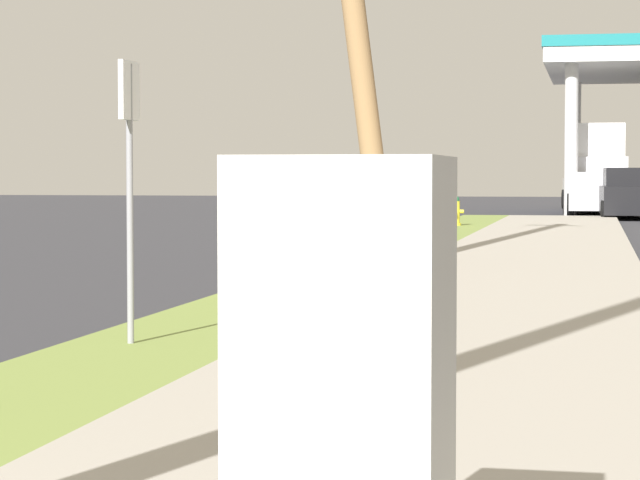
{
  "coord_description": "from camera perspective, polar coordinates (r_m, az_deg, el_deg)",
  "views": [
    {
      "loc": [
        3.93,
        -1.4,
        1.4
      ],
      "look_at": [
        0.87,
        13.53,
        0.64
      ],
      "focal_mm": 75.05,
      "sensor_mm": 36.0,
      "label": 1
    }
  ],
  "objects": [
    {
      "name": "fire_hydrant_third",
      "position": [
        24.34,
        3.32,
        0.6
      ],
      "size": [
        0.42,
        0.37,
        0.74
      ],
      "color": "yellow",
      "rests_on": "grass_verge"
    },
    {
      "name": "utility_cabinet",
      "position": [
        3.55,
        1.08,
        -7.85
      ],
      "size": [
        0.59,
        0.65,
        1.33
      ],
      "color": "slate",
      "rests_on": "sidewalk_slab"
    },
    {
      "name": "truck_white_on_apron",
      "position": [
        52.37,
        11.61,
        2.26
      ],
      "size": [
        2.6,
        5.57,
        1.97
      ],
      "color": "white",
      "rests_on": "ground"
    },
    {
      "name": "car_black_by_far_pump",
      "position": [
        42.28,
        13.1,
        1.86
      ],
      "size": [
        2.1,
        4.57,
        1.57
      ],
      "color": "black",
      "rests_on": "ground"
    },
    {
      "name": "truck_silver_at_far_bay",
      "position": [
        45.96,
        11.85,
        2.19
      ],
      "size": [
        2.15,
        5.41,
        1.97
      ],
      "color": "#BCBCC1",
      "rests_on": "ground"
    },
    {
      "name": "fire_hydrant_second",
      "position": [
        14.24,
        -2.21,
        -0.99
      ],
      "size": [
        0.42,
        0.38,
        0.74
      ],
      "color": "yellow",
      "rests_on": "grass_verge"
    },
    {
      "name": "fire_hydrant_fourth",
      "position": [
        33.04,
        5.79,
        1.18
      ],
      "size": [
        0.42,
        0.37,
        0.74
      ],
      "color": "yellow",
      "rests_on": "grass_verge"
    },
    {
      "name": "truck_navy_at_forecourt",
      "position": [
        48.75,
        11.68,
        2.9
      ],
      "size": [
        2.17,
        6.42,
        3.11
      ],
      "color": "navy",
      "rests_on": "ground"
    },
    {
      "name": "street_sign_post",
      "position": [
        10.13,
        -8.13,
        4.15
      ],
      "size": [
        0.05,
        0.36,
        2.12
      ],
      "color": "gray",
      "rests_on": "grass_verge"
    }
  ]
}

